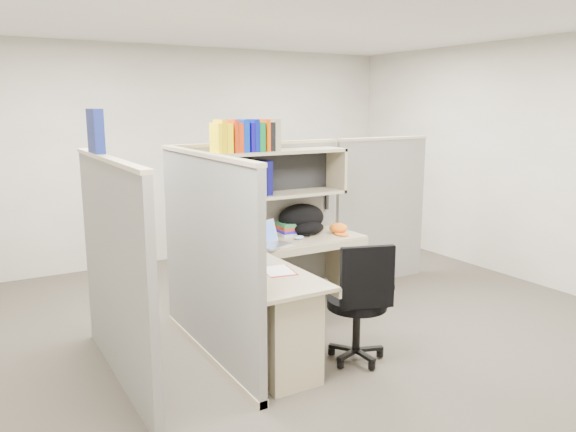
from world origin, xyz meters
TOP-DOWN VIEW (x-y plane):
  - ground at (0.00, 0.00)m, footprint 6.00×6.00m
  - room_shell at (0.00, 0.00)m, footprint 6.00×6.00m
  - cubicle at (-0.37, 0.45)m, footprint 3.79×1.84m
  - desk at (-0.41, -0.29)m, footprint 1.74×1.75m
  - laptop at (-0.11, 0.39)m, footprint 0.40×0.40m
  - backpack at (0.41, 0.68)m, footprint 0.54×0.45m
  - orange_cap at (0.70, 0.53)m, footprint 0.23×0.25m
  - snack_canister at (-0.50, -0.06)m, footprint 0.11×0.11m
  - tissue_box at (-0.78, -0.47)m, footprint 0.15×0.15m
  - mouse at (0.22, 0.48)m, footprint 0.11×0.09m
  - paper_cup at (-0.05, 0.73)m, footprint 0.07×0.07m
  - book_stack at (0.23, 0.73)m, footprint 0.19×0.25m
  - loose_paper at (-0.45, -0.30)m, footprint 0.25×0.30m
  - task_chair at (0.05, -0.66)m, footprint 0.56×0.52m

SIDE VIEW (x-z plane):
  - ground at x=0.00m, z-range 0.00..0.00m
  - task_chair at x=0.05m, z-range -0.14..0.83m
  - desk at x=-0.41m, z-range 0.07..0.80m
  - loose_paper at x=-0.45m, z-range 0.73..0.73m
  - mouse at x=0.22m, z-range 0.73..0.77m
  - paper_cup at x=-0.05m, z-range 0.73..0.82m
  - orange_cap at x=0.70m, z-range 0.73..0.83m
  - snack_canister at x=-0.50m, z-range 0.73..0.84m
  - book_stack at x=0.23m, z-range 0.73..0.85m
  - tissue_box at x=-0.78m, z-range 0.73..0.92m
  - laptop at x=-0.11m, z-range 0.73..0.96m
  - backpack at x=0.41m, z-range 0.73..1.02m
  - cubicle at x=-0.37m, z-range -0.07..1.88m
  - room_shell at x=0.00m, z-range -1.38..4.62m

